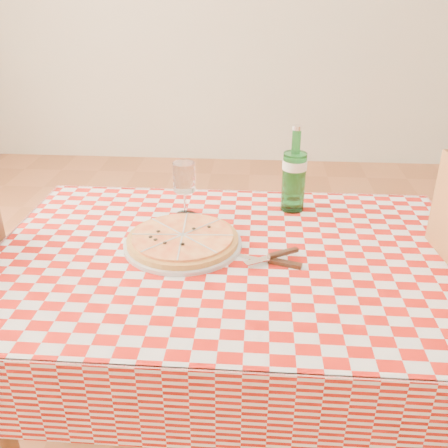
# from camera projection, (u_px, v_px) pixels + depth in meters

# --- Properties ---
(dining_table) EXTENTS (1.20, 0.80, 0.75)m
(dining_table) POSITION_uv_depth(u_px,v_px,m) (230.00, 284.00, 1.40)
(dining_table) COLOR brown
(dining_table) RESTS_ON ground
(tablecloth) EXTENTS (1.30, 0.90, 0.01)m
(tablecloth) POSITION_uv_depth(u_px,v_px,m) (230.00, 255.00, 1.36)
(tablecloth) COLOR #9E1109
(tablecloth) RESTS_ON dining_table
(pizza_plate) EXTENTS (0.35, 0.35, 0.04)m
(pizza_plate) POSITION_uv_depth(u_px,v_px,m) (183.00, 239.00, 1.39)
(pizza_plate) COLOR gold
(pizza_plate) RESTS_ON tablecloth
(water_bottle) EXTENTS (0.09, 0.09, 0.28)m
(water_bottle) POSITION_uv_depth(u_px,v_px,m) (294.00, 169.00, 1.55)
(water_bottle) COLOR #1B6C28
(water_bottle) RESTS_ON tablecloth
(wine_glass) EXTENTS (0.07, 0.07, 0.17)m
(wine_glass) POSITION_uv_depth(u_px,v_px,m) (185.00, 190.00, 1.54)
(wine_glass) COLOR white
(wine_glass) RESTS_ON tablecloth
(cutlery) EXTENTS (0.25, 0.22, 0.02)m
(cutlery) POSITION_uv_depth(u_px,v_px,m) (269.00, 258.00, 1.31)
(cutlery) COLOR silver
(cutlery) RESTS_ON tablecloth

